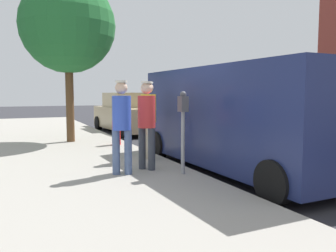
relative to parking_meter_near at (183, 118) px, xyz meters
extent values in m
plane|color=#2D2D33|center=(-1.35, -0.59, -1.18)|extent=(80.00, 80.00, 0.00)
cube|color=#9E998E|center=(2.15, -0.59, -1.11)|extent=(5.00, 32.00, 0.15)
cylinder|color=gray|center=(0.00, 0.00, -0.46)|extent=(0.07, 0.07, 1.15)
cube|color=#4C4C51|center=(0.00, 0.00, 0.26)|extent=(0.14, 0.18, 0.28)
sphere|color=#47474C|center=(0.00, 0.00, 0.43)|extent=(0.12, 0.12, 0.12)
cylinder|color=#4C608C|center=(1.13, -0.48, -0.62)|extent=(0.14, 0.14, 0.82)
cylinder|color=#4C608C|center=(0.92, -0.39, -0.62)|extent=(0.14, 0.14, 0.82)
cylinder|color=blue|center=(1.02, -0.44, 0.10)|extent=(0.34, 0.34, 0.62)
sphere|color=beige|center=(1.02, -0.44, 0.55)|extent=(0.22, 0.22, 0.22)
cylinder|color=silver|center=(1.02, -0.44, 0.66)|extent=(0.21, 0.21, 0.04)
cylinder|color=#383D47|center=(0.53, -0.72, -0.62)|extent=(0.14, 0.14, 0.82)
cylinder|color=#383D47|center=(0.40, -0.54, -0.62)|extent=(0.14, 0.14, 0.82)
cylinder|color=red|center=(0.47, -0.63, 0.10)|extent=(0.34, 0.34, 0.62)
sphere|color=beige|center=(0.47, -0.63, 0.55)|extent=(0.22, 0.22, 0.22)
cylinder|color=silver|center=(0.47, -0.63, 0.66)|extent=(0.21, 0.21, 0.04)
cylinder|color=beige|center=(0.06, -1.71, -0.61)|extent=(0.14, 0.14, 0.83)
cylinder|color=beige|center=(0.05, -1.49, -0.61)|extent=(0.14, 0.14, 0.83)
cylinder|color=yellow|center=(0.05, -1.60, 0.12)|extent=(0.34, 0.34, 0.63)
sphere|color=beige|center=(0.05, -1.60, 0.57)|extent=(0.23, 0.23, 0.23)
cylinder|color=silver|center=(0.05, -1.60, 0.68)|extent=(0.21, 0.21, 0.04)
cube|color=navy|center=(-1.50, -0.32, -0.01)|extent=(2.13, 5.25, 1.96)
cylinder|color=black|center=(-0.60, 1.76, -0.84)|extent=(0.24, 0.69, 0.68)
cylinder|color=black|center=(-2.40, -2.39, -0.84)|extent=(0.24, 0.69, 0.68)
cylinder|color=black|center=(-0.50, -2.34, -0.84)|extent=(0.24, 0.69, 0.68)
cube|color=tan|center=(-1.66, -8.21, -0.57)|extent=(2.06, 4.49, 0.89)
cube|color=tan|center=(-1.65, -8.43, 0.17)|extent=(1.71, 2.06, 0.60)
cylinder|color=black|center=(-2.61, -6.61, -0.88)|extent=(0.25, 0.61, 0.60)
cylinder|color=black|center=(-0.89, -6.51, -0.88)|extent=(0.25, 0.61, 0.60)
cylinder|color=black|center=(-2.43, -9.90, -0.88)|extent=(0.25, 0.61, 0.60)
cylinder|color=black|center=(-0.71, -9.81, -0.88)|extent=(0.25, 0.61, 0.60)
cylinder|color=brown|center=(1.20, -5.26, 0.22)|extent=(0.24, 0.24, 2.51)
sphere|color=#256F33|center=(1.20, -5.26, 2.46)|extent=(2.82, 2.82, 2.82)
cylinder|color=red|center=(0.10, -4.05, -0.68)|extent=(0.24, 0.24, 0.70)
sphere|color=red|center=(0.10, -4.05, -0.27)|extent=(0.20, 0.20, 0.20)
camera|label=1|loc=(2.85, 5.62, 0.46)|focal=37.17mm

